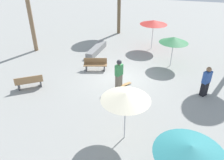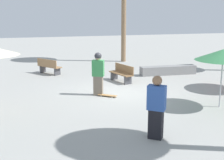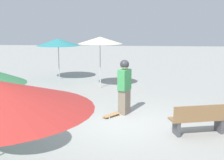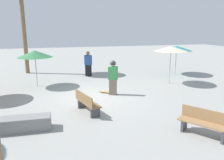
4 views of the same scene
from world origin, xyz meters
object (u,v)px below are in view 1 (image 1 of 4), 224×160
shade_umbrella_green (174,40)px  shade_umbrella_red (154,22)px  bench_near (95,65)px  bench_far (29,82)px  shade_umbrella_teal (191,150)px  concrete_ledge (97,50)px  skateboard (126,84)px  shade_umbrella_cream (126,96)px  bystander_watching (206,82)px  skater_main (119,73)px

shade_umbrella_green → shade_umbrella_red: bearing=-149.1°
bench_near → bench_far: size_ratio=1.06×
shade_umbrella_teal → shade_umbrella_green: bearing=-174.9°
bench_near → shade_umbrella_red: shade_umbrella_red is taller
concrete_ledge → bench_near: 3.20m
skateboard → shade_umbrella_cream: bearing=-129.6°
shade_umbrella_red → bystander_watching: (6.39, 3.78, -1.36)m
skater_main → shade_umbrella_green: shade_umbrella_green is taller
skateboard → shade_umbrella_teal: 7.37m
bench_far → shade_umbrella_teal: (4.34, 8.85, 1.54)m
shade_umbrella_teal → bench_far: bearing=-116.1°
shade_umbrella_cream → shade_umbrella_red: size_ratio=0.97×
skateboard → bench_near: size_ratio=0.45×
shade_umbrella_cream → skateboard: bearing=-167.7°
shade_umbrella_teal → shade_umbrella_red: bearing=-168.4°
skateboard → shade_umbrella_cream: size_ratio=0.32×
bench_near → bench_far: 4.48m
bench_near → shade_umbrella_cream: (5.77, 3.43, 1.76)m
shade_umbrella_cream → shade_umbrella_teal: (1.91, 2.44, -0.23)m
bench_far → concrete_ledge: bearing=37.7°
bench_near → shade_umbrella_green: bearing=-171.8°
bystander_watching → shade_umbrella_red: bearing=69.5°
skateboard → concrete_ledge: (-4.45, -3.48, 0.18)m
skateboard → bench_far: 5.80m
shade_umbrella_red → shade_umbrella_teal: size_ratio=1.08×
shade_umbrella_red → shade_umbrella_teal: shade_umbrella_red is taller
bench_far → shade_umbrella_cream: 7.08m
skateboard → bench_far: bench_far is taller
shade_umbrella_red → bystander_watching: bearing=30.6°
skater_main → shade_umbrella_cream: bearing=-136.5°
skater_main → bystander_watching: bearing=-58.9°
concrete_ledge → skateboard: bearing=38.1°
bench_far → bystander_watching: 10.21m
skateboard → shade_umbrella_red: 6.96m
skateboard → shade_umbrella_red: (-6.56, 0.74, 2.20)m
bench_near → shade_umbrella_teal: shade_umbrella_teal is taller
shade_umbrella_green → bystander_watching: (3.45, 2.02, -1.05)m
skater_main → skateboard: size_ratio=2.41×
bench_near → shade_umbrella_green: (-2.21, 4.99, 1.52)m
bench_near → concrete_ledge: bearing=-87.4°
bench_far → shade_umbrella_cream: (2.43, 6.41, 1.76)m
bench_near → skateboard: bearing=134.6°
concrete_ledge → bench_far: bearing=-17.3°
skateboard → shade_umbrella_green: 4.79m
bench_far → shade_umbrella_teal: shade_umbrella_teal is taller
shade_umbrella_green → bench_near: bearing=-66.1°
shade_umbrella_green → shade_umbrella_red: (-2.94, -1.76, 0.31)m
shade_umbrella_teal → bystander_watching: 6.62m
bench_near → shade_umbrella_cream: bearing=105.0°
shade_umbrella_red → skater_main: bearing=-9.1°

